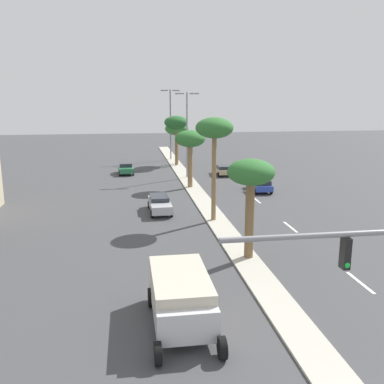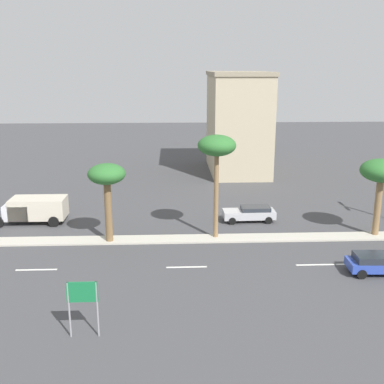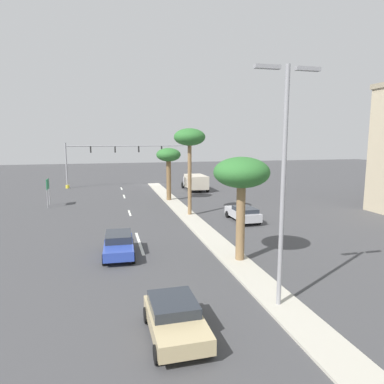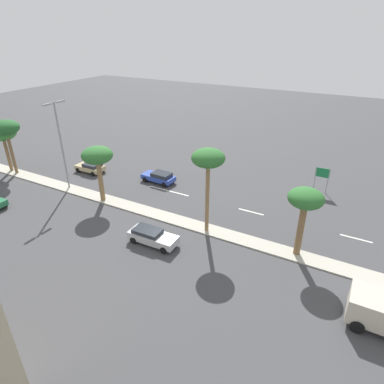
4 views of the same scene
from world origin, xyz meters
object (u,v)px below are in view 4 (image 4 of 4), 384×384
sedan_silver_trailing (152,236)px  sedan_blue_outboard (159,177)px  palm_tree_left (97,157)px  sedan_tan_leading (91,167)px  palm_tree_outboard (2,134)px  palm_tree_inboard (208,160)px  palm_tree_front (305,202)px  palm_tree_center (5,129)px  street_lamp_outboard (61,140)px  directional_road_sign (322,175)px

sedan_silver_trailing → sedan_blue_outboard: bearing=31.0°
palm_tree_left → sedan_tan_leading: palm_tree_left is taller
palm_tree_outboard → palm_tree_inboard: bearing=-90.9°
palm_tree_inboard → palm_tree_front: bearing=-86.4°
palm_tree_left → sedan_blue_outboard: bearing=-21.9°
sedan_tan_leading → palm_tree_inboard: bearing=-105.1°
palm_tree_center → palm_tree_inboard: bearing=-90.5°
palm_tree_front → street_lamp_outboard: 27.37m
street_lamp_outboard → sedan_tan_leading: size_ratio=2.64×
directional_road_sign → palm_tree_inboard: size_ratio=0.37×
street_lamp_outboard → sedan_silver_trailing: size_ratio=2.22×
palm_tree_left → palm_tree_outboard: size_ratio=1.02×
palm_tree_front → palm_tree_inboard: palm_tree_inboard is taller
directional_road_sign → palm_tree_front: (-13.42, -0.40, 3.00)m
directional_road_sign → palm_tree_front: bearing=-178.3°
palm_tree_front → palm_tree_left: (-0.53, 21.49, 0.06)m
palm_tree_left → sedan_blue_outboard: palm_tree_left is taller
palm_tree_center → sedan_blue_outboard: palm_tree_center is taller
palm_tree_front → palm_tree_left: bearing=91.4°
directional_road_sign → palm_tree_inboard: bearing=150.1°
palm_tree_outboard → street_lamp_outboard: (-0.00, -10.91, 0.92)m
palm_tree_center → palm_tree_outboard: bearing=80.1°
palm_tree_inboard → street_lamp_outboard: street_lamp_outboard is taller
sedan_blue_outboard → palm_tree_center: bearing=110.7°
sedan_silver_trailing → palm_tree_inboard: bearing=-40.1°
palm_tree_left → palm_tree_center: bearing=89.1°
palm_tree_inboard → sedan_silver_trailing: palm_tree_inboard is taller
sedan_blue_outboard → directional_road_sign: bearing=-69.5°
palm_tree_inboard → palm_tree_left: size_ratio=1.32×
directional_road_sign → street_lamp_outboard: street_lamp_outboard is taller
sedan_blue_outboard → sedan_tan_leading: bearing=99.8°
directional_road_sign → sedan_tan_leading: bearing=106.9°
palm_tree_front → palm_tree_inboard: (-0.53, 8.42, 2.10)m
street_lamp_outboard → sedan_silver_trailing: 17.01m
palm_tree_outboard → palm_tree_center: 1.72m
palm_tree_left → sedan_tan_leading: bearing=52.5°
directional_road_sign → palm_tree_outboard: size_ratio=0.50×
sedan_tan_leading → sedan_silver_trailing: bearing=-119.8°
directional_road_sign → sedan_silver_trailing: size_ratio=0.66×
palm_tree_left → sedan_silver_trailing: (-4.11, -9.61, -4.51)m
directional_road_sign → palm_tree_center: palm_tree_center is taller
directional_road_sign → palm_tree_left: size_ratio=0.49×
palm_tree_front → street_lamp_outboard: size_ratio=0.60×
sedan_tan_leading → palm_tree_center: bearing=121.8°
palm_tree_left → palm_tree_center: size_ratio=0.88×
palm_tree_center → sedan_blue_outboard: size_ratio=1.64×
directional_road_sign → sedan_tan_leading: (-8.54, 28.13, -1.49)m
palm_tree_outboard → palm_tree_front: bearing=-89.9°
palm_tree_center → sedan_silver_trailing: bearing=-99.9°
sedan_blue_outboard → palm_tree_outboard: bearing=108.7°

